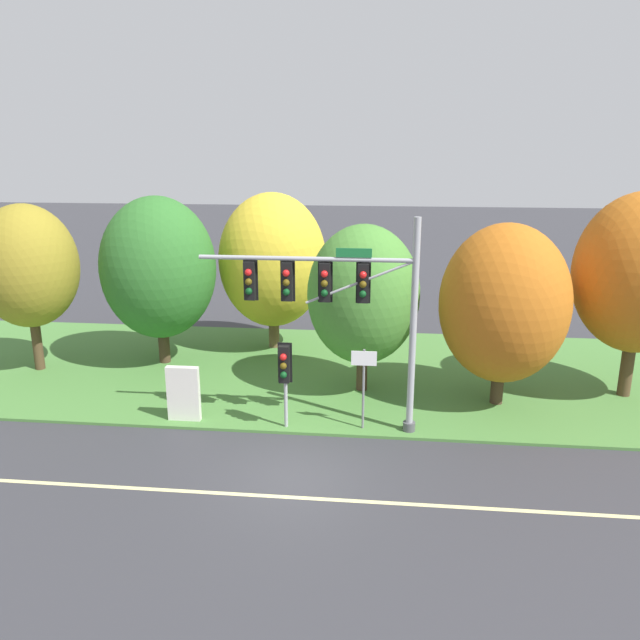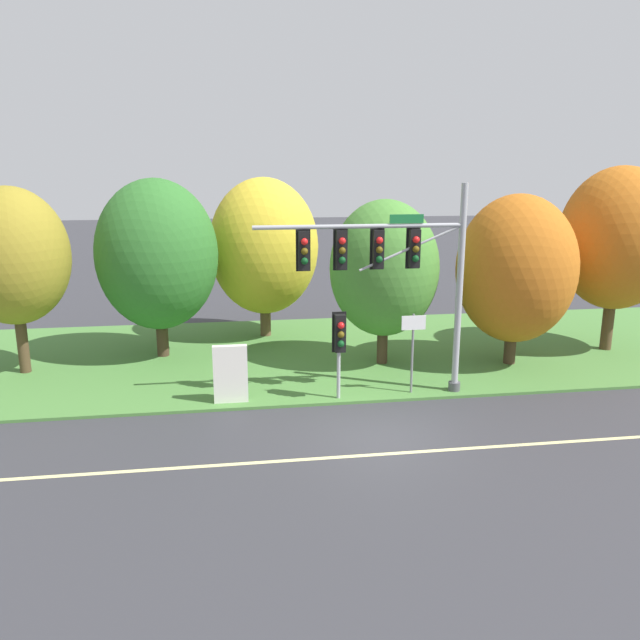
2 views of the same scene
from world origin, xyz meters
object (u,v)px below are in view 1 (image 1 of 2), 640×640
object	(u,v)px
pedestrian_signal_near_kerb	(284,369)
route_sign_post	(364,377)
traffic_signal_mast	(341,298)
tree_right_far	(640,274)
tree_tall_centre	(504,304)
tree_nearest_road	(27,267)
tree_mid_verge	(363,295)
info_kiosk	(184,394)
tree_left_of_mast	(159,268)
tree_behind_signpost	(273,260)

from	to	relation	value
pedestrian_signal_near_kerb	route_sign_post	xyz separation A→B (m)	(2.53, 0.32, -0.31)
route_sign_post	traffic_signal_mast	bearing A→B (deg)	-177.85
tree_right_far	tree_tall_centre	bearing A→B (deg)	-165.58
traffic_signal_mast	tree_nearest_road	bearing A→B (deg)	161.65
pedestrian_signal_near_kerb	tree_mid_verge	bearing A→B (deg)	57.49
route_sign_post	tree_nearest_road	distance (m)	14.47
tree_mid_verge	tree_tall_centre	bearing A→B (deg)	-8.91
route_sign_post	tree_tall_centre	xyz separation A→B (m)	(4.72, 2.61, 1.90)
tree_mid_verge	info_kiosk	bearing A→B (deg)	-150.19
route_sign_post	tree_right_far	bearing A→B (deg)	21.93
tree_mid_verge	tree_tall_centre	xyz separation A→B (m)	(4.90, -0.77, -0.01)
traffic_signal_mast	tree_nearest_road	world-z (taller)	traffic_signal_mast
tree_tall_centre	info_kiosk	world-z (taller)	tree_tall_centre
pedestrian_signal_near_kerb	tree_mid_verge	size ratio (longest dim) A/B	0.47
traffic_signal_mast	tree_left_of_mast	bearing A→B (deg)	144.63
tree_left_of_mast	traffic_signal_mast	bearing A→B (deg)	-35.37
tree_mid_verge	tree_tall_centre	distance (m)	4.96
traffic_signal_mast	tree_tall_centre	bearing A→B (deg)	25.65
tree_behind_signpost	tree_left_of_mast	bearing A→B (deg)	-149.42
tree_right_far	info_kiosk	distance (m)	16.50
pedestrian_signal_near_kerb	tree_mid_verge	xyz separation A→B (m)	(2.35, 3.69, 1.60)
tree_mid_verge	traffic_signal_mast	bearing A→B (deg)	-99.86
tree_behind_signpost	tree_right_far	size ratio (longest dim) A/B	0.94
tree_nearest_road	info_kiosk	world-z (taller)	tree_nearest_road
pedestrian_signal_near_kerb	traffic_signal_mast	bearing A→B (deg)	9.25
traffic_signal_mast	tree_tall_centre	world-z (taller)	traffic_signal_mast
traffic_signal_mast	info_kiosk	xyz separation A→B (m)	(-5.27, 0.05, -3.47)
tree_right_far	tree_left_of_mast	bearing A→B (deg)	174.51
tree_mid_verge	tree_right_far	distance (m)	9.81
pedestrian_signal_near_kerb	tree_nearest_road	size ratio (longest dim) A/B	0.43
route_sign_post	pedestrian_signal_near_kerb	bearing A→B (deg)	-172.89
tree_nearest_road	tree_behind_signpost	world-z (taller)	tree_behind_signpost
tree_right_far	tree_behind_signpost	bearing A→B (deg)	162.89
pedestrian_signal_near_kerb	route_sign_post	world-z (taller)	pedestrian_signal_near_kerb
tree_tall_centre	info_kiosk	size ratio (longest dim) A/B	3.42
pedestrian_signal_near_kerb	tree_tall_centre	distance (m)	7.98
route_sign_post	tree_mid_verge	world-z (taller)	tree_mid_verge
traffic_signal_mast	tree_left_of_mast	xyz separation A→B (m)	(-7.95, 5.64, -0.32)
pedestrian_signal_near_kerb	tree_tall_centre	size ratio (longest dim) A/B	0.45
tree_mid_verge	info_kiosk	xyz separation A→B (m)	(-5.86, -3.36, -2.76)
tree_behind_signpost	tree_mid_verge	xyz separation A→B (m)	(4.23, -4.78, -0.32)
info_kiosk	tree_tall_centre	bearing A→B (deg)	13.53
route_sign_post	tree_mid_verge	distance (m)	3.88
pedestrian_signal_near_kerb	tree_right_far	world-z (taller)	tree_right_far
traffic_signal_mast	tree_mid_verge	world-z (taller)	traffic_signal_mast
tree_right_far	info_kiosk	xyz separation A→B (m)	(-15.62, -3.84, -3.67)
tree_left_of_mast	tree_mid_verge	distance (m)	8.84
tree_nearest_road	traffic_signal_mast	bearing A→B (deg)	-18.35
tree_mid_verge	tree_right_far	bearing A→B (deg)	2.82
tree_nearest_road	tree_left_of_mast	distance (m)	5.09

